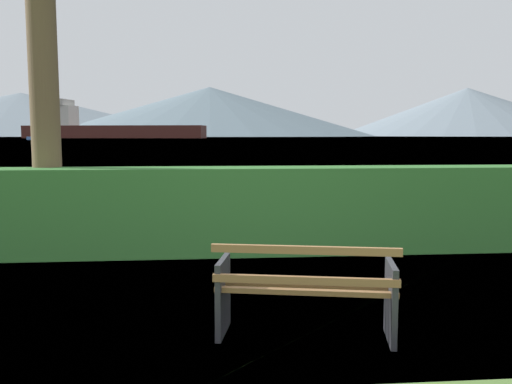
% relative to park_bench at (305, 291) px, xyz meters
% --- Properties ---
extents(ground_plane, '(1400.00, 1400.00, 0.00)m').
position_rel_park_bench_xyz_m(ground_plane, '(0.01, 0.06, -0.42)').
color(ground_plane, '#567A38').
extents(water_surface, '(620.00, 620.00, 0.00)m').
position_rel_park_bench_xyz_m(water_surface, '(0.01, 309.09, -0.42)').
color(water_surface, '#6B8EA3').
rests_on(water_surface, ground_plane).
extents(park_bench, '(1.62, 0.86, 0.87)m').
position_rel_park_bench_xyz_m(park_bench, '(0.00, 0.00, 0.00)').
color(park_bench, olive).
rests_on(park_bench, ground_plane).
extents(hedge_row, '(10.56, 0.74, 1.28)m').
position_rel_park_bench_xyz_m(hedge_row, '(0.01, 3.44, 0.22)').
color(hedge_row, '#387A33').
rests_on(hedge_row, ground_plane).
extents(cargo_ship_large, '(89.22, 30.17, 18.73)m').
position_rel_park_bench_xyz_m(cargo_ship_large, '(-53.42, 263.85, 4.82)').
color(cargo_ship_large, '#471E19').
rests_on(cargo_ship_large, water_surface).
extents(sailboat_mid, '(9.52, 7.19, 2.26)m').
position_rel_park_bench_xyz_m(sailboat_mid, '(-55.01, 175.13, 0.36)').
color(sailboat_mid, '#335693').
rests_on(sailboat_mid, water_surface).
extents(distant_hills, '(818.83, 426.57, 51.54)m').
position_rel_park_bench_xyz_m(distant_hills, '(-25.03, 575.97, 24.01)').
color(distant_hills, gray).
rests_on(distant_hills, ground_plane).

